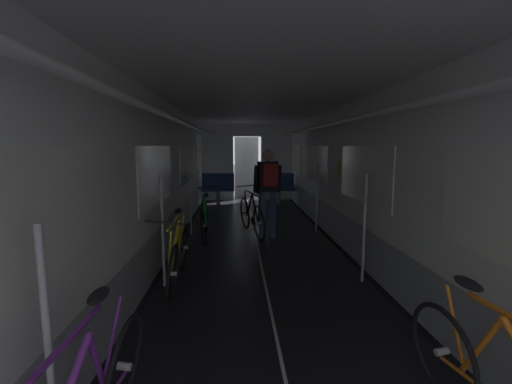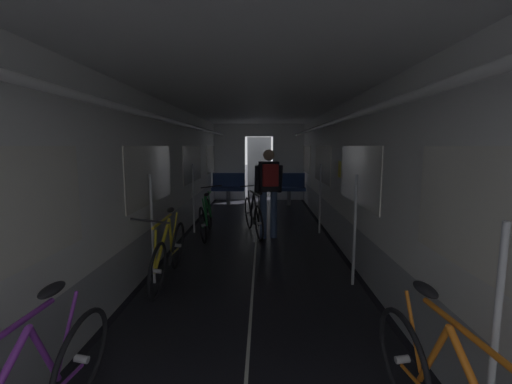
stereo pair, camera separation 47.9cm
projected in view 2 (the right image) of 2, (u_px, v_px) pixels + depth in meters
The scene contains 7 objects.
train_car_shell at pixel (255, 149), 5.66m from camera, with size 3.14×12.34×2.57m.
bench_seat_far_left at pixel (228, 186), 10.26m from camera, with size 0.98×0.51×0.95m.
bench_seat_far_right at pixel (289, 186), 10.23m from camera, with size 0.98×0.51×0.95m.
bicycle_green at pixel (206, 217), 6.69m from camera, with size 0.44×1.69×0.95m.
bicycle_yellow at pixel (168, 253), 4.42m from camera, with size 0.44×1.69×0.95m.
person_cyclist_aisle at pixel (269, 185), 6.44m from camera, with size 0.55×0.43×1.69m.
bicycle_black_in_aisle at pixel (254, 215), 6.80m from camera, with size 0.53×1.66×0.95m.
Camera 2 is at (0.12, -2.11, 1.75)m, focal length 24.13 mm.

